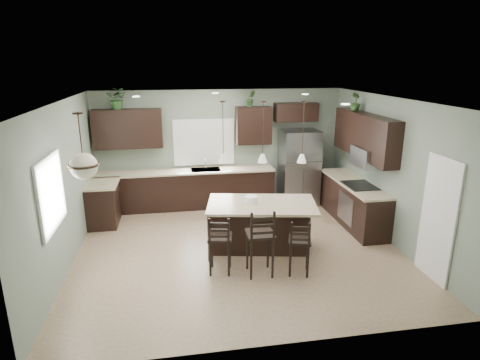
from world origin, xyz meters
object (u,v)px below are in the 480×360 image
Objects in this scene: bar_stool_left at (220,244)px; refrigerator at (299,167)px; plant_back_left at (117,99)px; bar_stool_center at (260,241)px; kitchen_island at (261,227)px; serving_dish at (251,200)px; bar_stool_right at (299,246)px.

refrigerator is at bearing 64.00° from bar_stool_left.
bar_stool_left is at bearing -60.79° from plant_back_left.
bar_stool_left is 0.88× the size of bar_stool_center.
kitchen_island is 8.28× the size of serving_dish.
bar_stool_left reaches higher than bar_stool_right.
kitchen_island is at bearing -121.61° from refrigerator.
bar_stool_center is at bearing -171.08° from bar_stool_right.
bar_stool_right is (0.43, -0.98, 0.03)m from kitchen_island.
serving_dish reaches higher than kitchen_island.
plant_back_left is at bearing 134.47° from serving_dish.
plant_back_left reaches higher than bar_stool_left.
serving_dish is 1.12m from bar_stool_left.
bar_stool_left reaches higher than kitchen_island.
serving_dish is 1.01m from bar_stool_center.
kitchen_island is at bearing 50.71° from bar_stool_left.
serving_dish is at bearing -125.33° from refrigerator.
bar_stool_right is at bearing -107.12° from refrigerator.
bar_stool_right is (0.63, -1.02, -0.50)m from serving_dish.
refrigerator reaches higher than kitchen_island.
bar_stool_left is 1.32m from bar_stool_right.
serving_dish reaches higher than bar_stool_right.
refrigerator reaches higher than bar_stool_center.
bar_stool_left is (-2.33, -3.10, -0.40)m from refrigerator.
bar_stool_center is at bearing -54.42° from plant_back_left.
serving_dish is 0.20× the size of bar_stool_center.
refrigerator is 7.71× the size of serving_dish.
refrigerator is at bearing 89.80° from bar_stool_right.
serving_dish is 0.23× the size of bar_stool_left.
bar_stool_center is at bearing -117.28° from refrigerator.
plant_back_left reaches higher than bar_stool_center.
plant_back_left reaches higher than kitchen_island.
serving_dish is 3.99m from plant_back_left.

